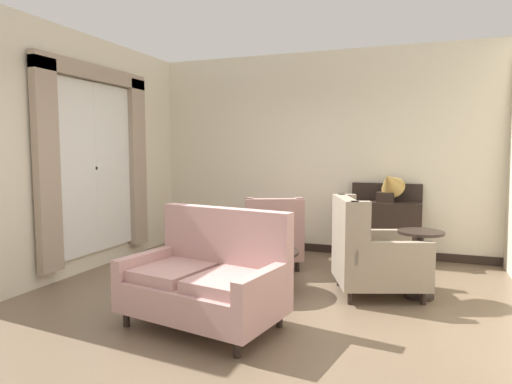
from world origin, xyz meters
TOP-DOWN VIEW (x-y plane):
  - ground at (0.00, 0.00)m, footprint 7.68×7.68m
  - wall_back at (0.00, 2.74)m, footprint 5.46×0.08m
  - wall_left at (-2.65, 0.82)m, footprint 0.08×3.84m
  - baseboard_back at (0.00, 2.69)m, footprint 5.30×0.03m
  - window_with_curtains at (-2.55, 0.72)m, footprint 0.12×2.07m
  - coffee_table at (-0.17, 0.51)m, footprint 0.89×0.89m
  - porcelain_vase at (-0.17, 0.46)m, footprint 0.18×0.18m
  - settee at (-0.29, -0.57)m, footprint 1.54×1.10m
  - armchair_beside_settee at (-0.37, 1.61)m, footprint 1.06×1.13m
  - armchair_near_sideboard at (1.02, 0.82)m, footprint 1.14×1.07m
  - side_table at (1.53, 0.90)m, footprint 0.48×0.48m
  - sideboard at (1.05, 2.45)m, footprint 0.99×0.40m
  - gramophone at (1.10, 2.36)m, footprint 0.46×0.53m

SIDE VIEW (x-z plane):
  - ground at x=0.00m, z-range 0.00..0.00m
  - baseboard_back at x=0.00m, z-range 0.00..0.12m
  - coffee_table at x=-0.17m, z-range 0.15..0.63m
  - armchair_beside_settee at x=-0.37m, z-range -0.07..0.90m
  - settee at x=-0.29m, z-range -0.11..0.94m
  - side_table at x=1.53m, z-range 0.07..0.80m
  - armchair_near_sideboard at x=1.02m, z-range -0.10..0.98m
  - sideboard at x=1.05m, z-range -0.06..1.05m
  - porcelain_vase at x=-0.17m, z-range 0.45..0.79m
  - gramophone at x=1.10m, z-range 0.85..1.37m
  - window_with_curtains at x=-2.55m, z-range 0.25..2.78m
  - wall_back at x=0.00m, z-range 0.00..3.10m
  - wall_left at x=-2.65m, z-range 0.00..3.10m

